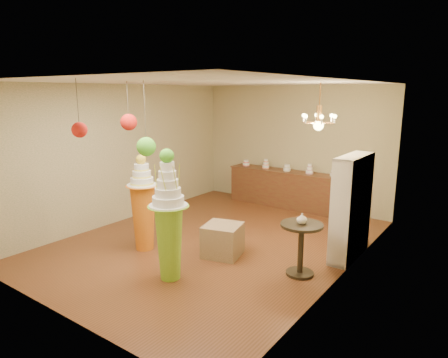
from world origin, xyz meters
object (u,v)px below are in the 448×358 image
Objects in this scene: pedestal_orange at (143,210)px; round_table at (301,242)px; pedestal_green at (169,226)px; sideboard at (286,188)px.

pedestal_orange is 2.88m from round_table.
pedestal_orange is (-1.21, 0.60, -0.10)m from pedestal_green.
pedestal_green is 1.15× the size of pedestal_orange.
pedestal_orange is at bearing -101.74° from sideboard.
sideboard is at bearing 120.40° from round_table.
pedestal_green reaches higher than pedestal_orange.
pedestal_orange is 4.11m from sideboard.
pedestal_green is 2.40× the size of round_table.
pedestal_green is 4.65m from sideboard.
sideboard reaches higher than round_table.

